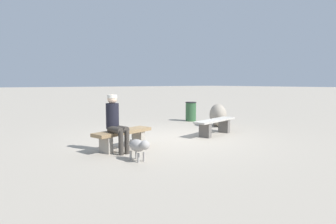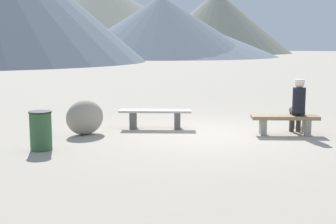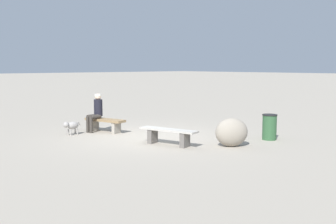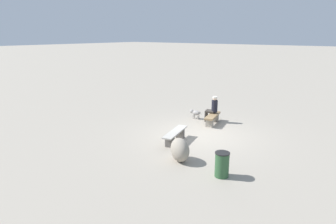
{
  "view_description": "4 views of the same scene",
  "coord_description": "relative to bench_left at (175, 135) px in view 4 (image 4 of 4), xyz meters",
  "views": [
    {
      "loc": [
        4.78,
        6.37,
        1.54
      ],
      "look_at": [
        -0.25,
        -0.52,
        0.68
      ],
      "focal_mm": 31.05,
      "sensor_mm": 36.0,
      "label": 1
    },
    {
      "loc": [
        2.03,
        -10.43,
        2.11
      ],
      "look_at": [
        -0.72,
        -0.88,
        0.61
      ],
      "focal_mm": 49.74,
      "sensor_mm": 36.0,
      "label": 2
    },
    {
      "loc": [
        -9.5,
        7.74,
        2.23
      ],
      "look_at": [
        -0.76,
        -0.27,
        0.84
      ],
      "focal_mm": 42.38,
      "sensor_mm": 36.0,
      "label": 3
    },
    {
      "loc": [
        -10.23,
        -6.19,
        4.17
      ],
      "look_at": [
        -0.08,
        1.67,
        0.74
      ],
      "focal_mm": 31.42,
      "sensor_mm": 36.0,
      "label": 4
    }
  ],
  "objects": [
    {
      "name": "bench_left",
      "position": [
        0.0,
        0.0,
        0.0
      ],
      "size": [
        1.8,
        0.8,
        0.46
      ],
      "rotation": [
        0.0,
        0.0,
        0.25
      ],
      "color": "#605B56",
      "rests_on": "ground"
    },
    {
      "name": "trash_bin",
      "position": [
        -1.46,
        -2.81,
        0.08
      ],
      "size": [
        0.45,
        0.45,
        0.77
      ],
      "color": "#2D5633",
      "rests_on": "ground"
    },
    {
      "name": "bench_right",
      "position": [
        3.09,
        0.07,
        0.01
      ],
      "size": [
        1.57,
        0.76,
        0.45
      ],
      "rotation": [
        0.0,
        0.0,
        0.25
      ],
      "color": "gray",
      "rests_on": "ground"
    },
    {
      "name": "boulder",
      "position": [
        -1.32,
        -1.17,
        0.09
      ],
      "size": [
        0.98,
        1.08,
        0.8
      ],
      "primitive_type": "ellipsoid",
      "rotation": [
        0.0,
        0.0,
        2.57
      ],
      "color": "gray",
      "rests_on": "ground"
    },
    {
      "name": "ground",
      "position": [
        1.39,
        -0.29,
        -0.34
      ],
      "size": [
        210.0,
        210.0,
        0.06
      ],
      "primitive_type": "cube",
      "color": "#9E9384"
    },
    {
      "name": "seated_person",
      "position": [
        3.36,
        0.24,
        0.42
      ],
      "size": [
        0.37,
        0.61,
        1.29
      ],
      "rotation": [
        0.0,
        0.0,
        0.17
      ],
      "color": "black",
      "rests_on": "ground"
    },
    {
      "name": "dog",
      "position": [
        3.33,
        1.2,
        -0.0
      ],
      "size": [
        0.28,
        0.65,
        0.45
      ],
      "rotation": [
        0.0,
        0.0,
        1.66
      ],
      "color": "gray",
      "rests_on": "ground"
    }
  ]
}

